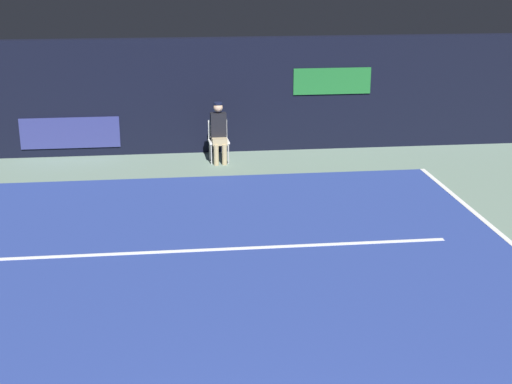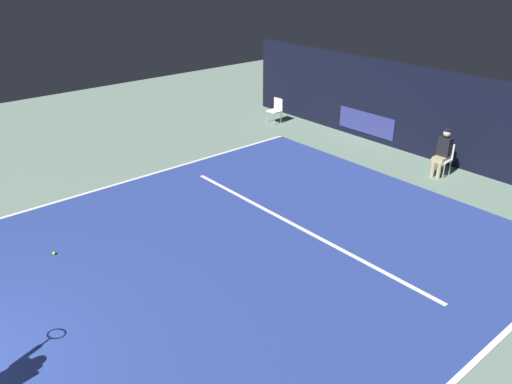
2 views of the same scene
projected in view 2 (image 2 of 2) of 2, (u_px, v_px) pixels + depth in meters
ground_plane at (221, 260)px, 10.18m from camera, size 30.60×30.60×0.00m
court_surface at (221, 260)px, 10.18m from camera, size 9.60×12.22×0.01m
line_sideline_right at (114, 185)px, 13.44m from camera, size 0.10×12.22×0.01m
line_service at (296, 226)px, 11.43m from camera, size 7.49×0.10×0.01m
back_wall at (449, 119)px, 14.47m from camera, size 15.90×0.33×2.60m
line_judge_on_chair at (443, 152)px, 13.79m from camera, size 0.46×0.54×1.32m
courtside_chair_near at (276, 109)px, 18.23m from camera, size 0.45×0.42×0.88m
tennis_ball at (54, 253)px, 10.34m from camera, size 0.07×0.07×0.07m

